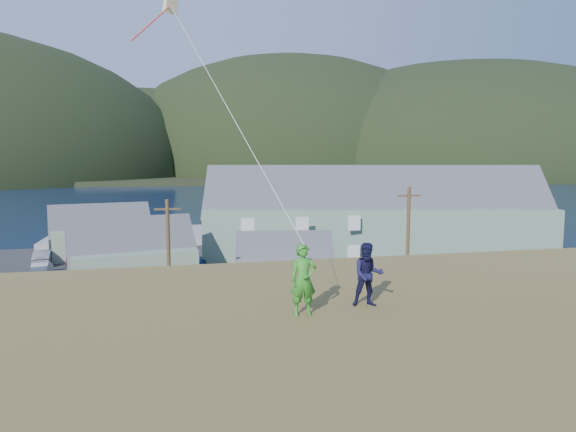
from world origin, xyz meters
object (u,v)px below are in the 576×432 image
Objects in this scene: wharf at (152,236)px; shed_palegreen_far at (101,232)px; shed_white at (285,266)px; lodge at (374,218)px; kite_flyer_navy at (368,275)px; kite_flyer_green at (303,280)px; shed_palegreen_near at (133,257)px.

wharf is 2.24× the size of shed_palegreen_far.
shed_white is 26.01m from shed_palegreen_far.
shed_white is at bearing -125.57° from lodge.
kite_flyer_green is at bearing -156.97° from kite_flyer_navy.
kite_flyer_green is (11.10, -47.65, 5.35)m from shed_palegreen_far.
lodge is 16.11m from shed_white.
shed_palegreen_far is (-4.56, 15.73, -0.02)m from shed_palegreen_near.
shed_palegreen_far is 7.09× the size of kite_flyer_navy.
shed_palegreen_far is at bearing -113.39° from wharf.
shed_white reaches higher than wharf.
shed_palegreen_near is at bearing -86.04° from shed_palegreen_far.
shed_white is 27.98m from kite_flyer_navy.
shed_palegreen_far is at bearing 105.85° from kite_flyer_green.
lodge is at bearing 78.27° from kite_flyer_navy.
wharf is at bearing 54.41° from shed_palegreen_far.
wharf is 15.88× the size of kite_flyer_navy.
shed_palegreen_near is 33.03m from kite_flyer_navy.
lodge is 22.07× the size of kite_flyer_navy.
kite_flyer_navy is at bearing 15.27° from kite_flyer_green.
lodge is at bearing 50.51° from shed_white.
shed_palegreen_near is 16.38m from shed_palegreen_far.
shed_white is at bearing -32.34° from shed_palegreen_near.
shed_white is at bearing 92.92° from kite_flyer_navy.
shed_white is (11.96, -4.36, -0.38)m from shed_palegreen_near.
kite_flyer_navy is at bearing -82.26° from wharf.
kite_flyer_green is (6.54, -31.92, 5.32)m from shed_palegreen_near.
kite_flyer_green reaches higher than shed_palegreen_near.
lodge reaches higher than shed_palegreen_far.
wharf is 59.85m from kite_flyer_green.
wharf is 27.22m from shed_palegreen_near.
shed_white is at bearing -69.80° from wharf.
kite_flyer_navy reaches higher than wharf.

